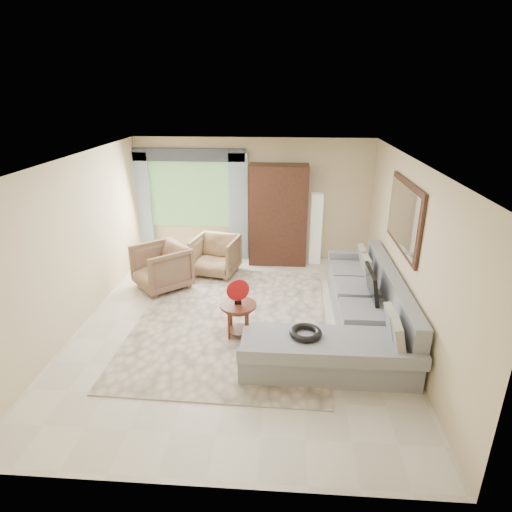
# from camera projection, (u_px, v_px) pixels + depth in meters

# --- Properties ---
(ground) EXTENTS (6.00, 6.00, 0.00)m
(ground) POSITION_uv_depth(u_px,v_px,m) (239.00, 325.00, 6.84)
(ground) COLOR silver
(ground) RESTS_ON ground
(area_rug) EXTENTS (3.10, 4.07, 0.02)m
(area_rug) POSITION_uv_depth(u_px,v_px,m) (232.00, 320.00, 6.97)
(area_rug) COLOR beige
(area_rug) RESTS_ON ground
(sectional_sofa) EXTENTS (2.30, 3.46, 0.90)m
(sectional_sofa) POSITION_uv_depth(u_px,v_px,m) (355.00, 319.00, 6.45)
(sectional_sofa) COLOR gray
(sectional_sofa) RESTS_ON ground
(tv_screen) EXTENTS (0.14, 0.74, 0.48)m
(tv_screen) POSITION_uv_depth(u_px,v_px,m) (372.00, 284.00, 6.56)
(tv_screen) COLOR black
(tv_screen) RESTS_ON sectional_sofa
(garden_hose) EXTENTS (0.43, 0.43, 0.09)m
(garden_hose) POSITION_uv_depth(u_px,v_px,m) (306.00, 333.00, 5.59)
(garden_hose) COLOR black
(garden_hose) RESTS_ON sectional_sofa
(coffee_table) EXTENTS (0.55, 0.55, 0.55)m
(coffee_table) POSITION_uv_depth(u_px,v_px,m) (238.00, 319.00, 6.42)
(coffee_table) COLOR #4B2014
(coffee_table) RESTS_ON ground
(red_disc) EXTENTS (0.33, 0.14, 0.34)m
(red_disc) POSITION_uv_depth(u_px,v_px,m) (238.00, 290.00, 6.24)
(red_disc) COLOR #B71216
(red_disc) RESTS_ON coffee_table
(armchair_left) EXTENTS (1.27, 1.27, 0.83)m
(armchair_left) POSITION_uv_depth(u_px,v_px,m) (161.00, 267.00, 7.97)
(armchair_left) COLOR brown
(armchair_left) RESTS_ON ground
(armchair_right) EXTENTS (0.99, 1.01, 0.78)m
(armchair_right) POSITION_uv_depth(u_px,v_px,m) (216.00, 256.00, 8.59)
(armchair_right) COLOR #A18457
(armchair_right) RESTS_ON ground
(potted_plant) EXTENTS (0.53, 0.48, 0.49)m
(potted_plant) POSITION_uv_depth(u_px,v_px,m) (137.00, 254.00, 9.06)
(potted_plant) COLOR #999999
(potted_plant) RESTS_ON ground
(armoire) EXTENTS (1.20, 0.55, 2.10)m
(armoire) POSITION_uv_depth(u_px,v_px,m) (278.00, 215.00, 8.94)
(armoire) COLOR black
(armoire) RESTS_ON ground
(floor_lamp) EXTENTS (0.24, 0.24, 1.50)m
(floor_lamp) POSITION_uv_depth(u_px,v_px,m) (316.00, 229.00, 9.06)
(floor_lamp) COLOR silver
(floor_lamp) RESTS_ON ground
(window) EXTENTS (1.80, 0.04, 1.40)m
(window) POSITION_uv_depth(u_px,v_px,m) (190.00, 195.00, 9.17)
(window) COLOR #669E59
(window) RESTS_ON wall_back
(curtain_left) EXTENTS (0.40, 0.08, 2.30)m
(curtain_left) POSITION_uv_depth(u_px,v_px,m) (142.00, 206.00, 9.25)
(curtain_left) COLOR #9EB7CC
(curtain_left) RESTS_ON ground
(curtain_right) EXTENTS (0.40, 0.08, 2.30)m
(curtain_right) POSITION_uv_depth(u_px,v_px,m) (239.00, 208.00, 9.11)
(curtain_right) COLOR #9EB7CC
(curtain_right) RESTS_ON ground
(valance) EXTENTS (2.40, 0.12, 0.26)m
(valance) POSITION_uv_depth(u_px,v_px,m) (187.00, 155.00, 8.80)
(valance) COLOR #1E232D
(valance) RESTS_ON wall_back
(wall_mirror) EXTENTS (0.05, 1.70, 1.05)m
(wall_mirror) POSITION_uv_depth(u_px,v_px,m) (404.00, 216.00, 6.36)
(wall_mirror) COLOR black
(wall_mirror) RESTS_ON wall_right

